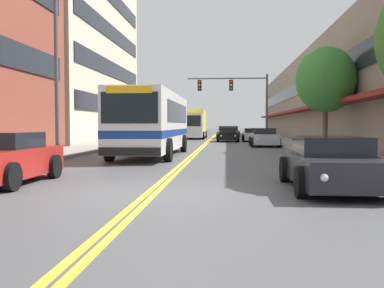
# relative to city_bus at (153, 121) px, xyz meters

# --- Properties ---
(ground_plane) EXTENTS (240.00, 240.00, 0.00)m
(ground_plane) POSITION_rel_city_bus_xyz_m (2.01, 25.24, -1.76)
(ground_plane) COLOR #4C4C4F
(sidewalk_left) EXTENTS (3.20, 106.00, 0.16)m
(sidewalk_left) POSITION_rel_city_bus_xyz_m (-5.08, 25.24, -1.68)
(sidewalk_left) COLOR gray
(sidewalk_left) RESTS_ON ground_plane
(sidewalk_right) EXTENTS (3.20, 106.00, 0.16)m
(sidewalk_right) POSITION_rel_city_bus_xyz_m (9.11, 25.24, -1.68)
(sidewalk_right) COLOR gray
(sidewalk_right) RESTS_ON ground_plane
(centre_line) EXTENTS (0.34, 106.00, 0.01)m
(centre_line) POSITION_rel_city_bus_xyz_m (2.01, 25.24, -1.75)
(centre_line) COLOR yellow
(centre_line) RESTS_ON ground_plane
(storefront_row_right) EXTENTS (9.10, 68.00, 8.49)m
(storefront_row_right) POSITION_rel_city_bus_xyz_m (14.94, 25.24, 2.49)
(storefront_row_right) COLOR gray
(storefront_row_right) RESTS_ON ground_plane
(city_bus) EXTENTS (2.83, 10.66, 3.10)m
(city_bus) POSITION_rel_city_bus_xyz_m (0.00, 0.00, 0.00)
(city_bus) COLOR silver
(city_bus) RESTS_ON ground_plane
(car_champagne_parked_left_near) EXTENTS (2.01, 4.81, 1.30)m
(car_champagne_parked_left_near) POSITION_rel_city_bus_xyz_m (-2.43, 18.77, -1.15)
(car_champagne_parked_left_near) COLOR beige
(car_champagne_parked_left_near) RESTS_ON ground_plane
(car_red_parked_left_mid) EXTENTS (2.18, 4.17, 1.36)m
(car_red_parked_left_mid) POSITION_rel_city_bus_xyz_m (-2.28, -10.70, -1.11)
(car_red_parked_left_mid) COLOR maroon
(car_red_parked_left_mid) RESTS_ON ground_plane
(car_charcoal_parked_right_foreground) EXTENTS (2.12, 4.33, 1.27)m
(car_charcoal_parked_right_foreground) POSITION_rel_city_bus_xyz_m (6.26, -11.03, -1.15)
(car_charcoal_parked_right_foreground) COLOR #232328
(car_charcoal_parked_right_foreground) RESTS_ON ground_plane
(car_white_parked_right_mid) EXTENTS (2.14, 4.71, 1.23)m
(car_white_parked_right_mid) POSITION_rel_city_bus_xyz_m (6.28, 19.22, -1.17)
(car_white_parked_right_mid) COLOR white
(car_white_parked_right_mid) RESTS_ON ground_plane
(car_silver_parked_right_far) EXTENTS (2.04, 4.70, 1.32)m
(car_silver_parked_right_far) POSITION_rel_city_bus_xyz_m (6.45, 9.77, -1.13)
(car_silver_parked_right_far) COLOR #B7B7BC
(car_silver_parked_right_far) RESTS_ON ground_plane
(car_beige_moving_lead) EXTENTS (1.97, 4.35, 1.41)m
(car_beige_moving_lead) POSITION_rel_city_bus_xyz_m (3.58, 27.22, -1.10)
(car_beige_moving_lead) COLOR #BCAD89
(car_beige_moving_lead) RESTS_ON ground_plane
(car_dark_grey_moving_second) EXTENTS (1.98, 4.50, 1.38)m
(car_dark_grey_moving_second) POSITION_rel_city_bus_xyz_m (4.49, 36.36, -1.12)
(car_dark_grey_moving_second) COLOR #38383D
(car_dark_grey_moving_second) RESTS_ON ground_plane
(car_black_moving_third) EXTENTS (2.03, 4.68, 1.34)m
(car_black_moving_third) POSITION_rel_city_bus_xyz_m (3.86, 18.47, -1.12)
(car_black_moving_third) COLOR black
(car_black_moving_third) RESTS_ON ground_plane
(box_truck) EXTENTS (2.61, 7.52, 3.21)m
(box_truck) POSITION_rel_city_bus_xyz_m (0.12, 25.86, -0.10)
(box_truck) COLOR white
(box_truck) RESTS_ON ground_plane
(traffic_signal_mast) EXTENTS (6.99, 0.38, 5.96)m
(traffic_signal_mast) POSITION_rel_city_bus_xyz_m (4.74, 16.09, 2.54)
(traffic_signal_mast) COLOR #47474C
(traffic_signal_mast) RESTS_ON ground_plane
(street_lamp_left_near) EXTENTS (2.38, 0.28, 7.19)m
(street_lamp_left_near) POSITION_rel_city_bus_xyz_m (-2.93, -4.35, 2.58)
(street_lamp_left_near) COLOR #47474C
(street_lamp_left_near) RESTS_ON ground_plane
(street_tree_right_mid) EXTENTS (3.39, 3.39, 5.85)m
(street_tree_right_mid) POSITION_rel_city_bus_xyz_m (9.36, 3.46, 2.37)
(street_tree_right_mid) COLOR brown
(street_tree_right_mid) RESTS_ON sidewalk_right
(fire_hydrant) EXTENTS (0.28, 0.20, 0.76)m
(fire_hydrant) POSITION_rel_city_bus_xyz_m (7.96, -2.33, -1.22)
(fire_hydrant) COLOR red
(fire_hydrant) RESTS_ON sidewalk_right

